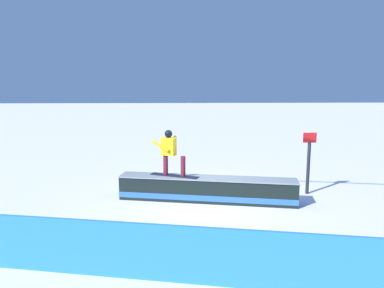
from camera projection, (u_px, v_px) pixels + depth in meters
ground_plane at (207, 201)px, 10.25m from camera, size 120.00×120.00×0.00m
grind_box at (207, 190)px, 10.20m from camera, size 5.08×1.64×0.71m
snowboarder at (170, 151)px, 10.21m from camera, size 1.44×0.85×1.33m
safety_fence at (230, 258)px, 5.79m from camera, size 12.29×2.55×1.01m
trail_marker at (309, 161)px, 10.79m from camera, size 0.40×0.10×1.89m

